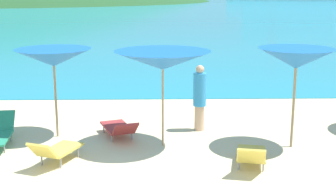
{
  "coord_description": "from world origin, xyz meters",
  "views": [
    {
      "loc": [
        1.13,
        -7.3,
        3.69
      ],
      "look_at": [
        1.38,
        3.62,
        1.2
      ],
      "focal_mm": 49.47,
      "sensor_mm": 36.0,
      "label": 1
    }
  ],
  "objects_px": {
    "beachgoer_0": "(200,96)",
    "umbrella_5": "(296,59)",
    "umbrella_3": "(53,58)",
    "lounge_chair_6": "(56,150)",
    "lounge_chair_3": "(119,128)",
    "lounge_chair_1": "(251,155)",
    "umbrella_4": "(163,60)"
  },
  "relations": [
    {
      "from": "umbrella_3",
      "to": "lounge_chair_6",
      "type": "height_order",
      "value": "umbrella_3"
    },
    {
      "from": "lounge_chair_6",
      "to": "beachgoer_0",
      "type": "xyz_separation_m",
      "value": [
        3.31,
        2.38,
        0.62
      ]
    },
    {
      "from": "umbrella_3",
      "to": "beachgoer_0",
      "type": "height_order",
      "value": "umbrella_3"
    },
    {
      "from": "lounge_chair_3",
      "to": "beachgoer_0",
      "type": "bearing_deg",
      "value": 177.63
    },
    {
      "from": "umbrella_3",
      "to": "umbrella_5",
      "type": "xyz_separation_m",
      "value": [
        5.77,
        -0.95,
        0.1
      ]
    },
    {
      "from": "umbrella_5",
      "to": "lounge_chair_1",
      "type": "distance_m",
      "value": 2.56
    },
    {
      "from": "umbrella_3",
      "to": "beachgoer_0",
      "type": "distance_m",
      "value": 3.87
    },
    {
      "from": "lounge_chair_1",
      "to": "umbrella_5",
      "type": "bearing_deg",
      "value": -121.51
    },
    {
      "from": "umbrella_4",
      "to": "beachgoer_0",
      "type": "bearing_deg",
      "value": 51.28
    },
    {
      "from": "umbrella_4",
      "to": "lounge_chair_1",
      "type": "height_order",
      "value": "umbrella_4"
    },
    {
      "from": "umbrella_5",
      "to": "lounge_chair_6",
      "type": "height_order",
      "value": "umbrella_5"
    },
    {
      "from": "umbrella_3",
      "to": "lounge_chair_3",
      "type": "relative_size",
      "value": 1.32
    },
    {
      "from": "umbrella_5",
      "to": "umbrella_3",
      "type": "bearing_deg",
      "value": 170.61
    },
    {
      "from": "beachgoer_0",
      "to": "umbrella_5",
      "type": "bearing_deg",
      "value": 104.41
    },
    {
      "from": "umbrella_3",
      "to": "lounge_chair_1",
      "type": "xyz_separation_m",
      "value": [
        4.55,
        -2.24,
        -1.75
      ]
    },
    {
      "from": "umbrella_5",
      "to": "lounge_chair_6",
      "type": "distance_m",
      "value": 5.78
    },
    {
      "from": "umbrella_5",
      "to": "lounge_chair_3",
      "type": "distance_m",
      "value": 4.62
    },
    {
      "from": "umbrella_3",
      "to": "lounge_chair_1",
      "type": "relative_size",
      "value": 1.48
    },
    {
      "from": "umbrella_4",
      "to": "lounge_chair_3",
      "type": "height_order",
      "value": "umbrella_4"
    },
    {
      "from": "umbrella_4",
      "to": "lounge_chair_1",
      "type": "relative_size",
      "value": 1.53
    },
    {
      "from": "umbrella_3",
      "to": "umbrella_4",
      "type": "distance_m",
      "value": 2.81
    },
    {
      "from": "lounge_chair_1",
      "to": "umbrella_4",
      "type": "bearing_deg",
      "value": -26.17
    },
    {
      "from": "umbrella_4",
      "to": "beachgoer_0",
      "type": "xyz_separation_m",
      "value": [
        0.99,
        1.24,
        -1.14
      ]
    },
    {
      "from": "lounge_chair_1",
      "to": "lounge_chair_3",
      "type": "relative_size",
      "value": 0.9
    },
    {
      "from": "umbrella_5",
      "to": "beachgoer_0",
      "type": "relative_size",
      "value": 1.35
    },
    {
      "from": "umbrella_4",
      "to": "lounge_chair_6",
      "type": "height_order",
      "value": "umbrella_4"
    },
    {
      "from": "beachgoer_0",
      "to": "umbrella_3",
      "type": "bearing_deg",
      "value": -34.64
    },
    {
      "from": "lounge_chair_3",
      "to": "beachgoer_0",
      "type": "distance_m",
      "value": 2.28
    },
    {
      "from": "lounge_chair_1",
      "to": "umbrella_3",
      "type": "bearing_deg",
      "value": -14.23
    },
    {
      "from": "umbrella_5",
      "to": "lounge_chair_1",
      "type": "bearing_deg",
      "value": -133.52
    },
    {
      "from": "umbrella_5",
      "to": "lounge_chair_6",
      "type": "bearing_deg",
      "value": -169.72
    },
    {
      "from": "umbrella_5",
      "to": "beachgoer_0",
      "type": "xyz_separation_m",
      "value": [
        -2.08,
        1.41,
        -1.2
      ]
    }
  ]
}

